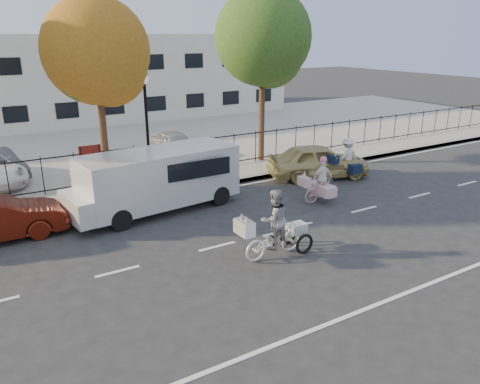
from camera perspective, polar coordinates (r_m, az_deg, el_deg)
ground at (r=13.99m, az=-2.80°, el=-6.66°), size 120.00×120.00×0.00m
road_markings at (r=13.98m, az=-2.80°, el=-6.64°), size 60.00×9.52×0.01m
curb at (r=18.25m, az=-10.36°, el=-0.52°), size 60.00×0.10×0.15m
sidewalk at (r=19.19m, az=-11.49°, el=0.37°), size 60.00×2.20×0.15m
parking_lot at (r=27.47m, az=-17.91°, el=5.35°), size 60.00×15.60×0.15m
iron_fence at (r=19.96m, az=-12.73°, el=3.47°), size 58.00×0.06×1.50m
building at (r=36.77m, az=-22.22°, el=12.69°), size 34.00×10.00×6.00m
lamppost at (r=19.30m, az=-11.39°, el=9.77°), size 0.36×0.36×4.33m
street_sign at (r=18.98m, az=-17.74°, el=3.87°), size 0.85×0.06×1.80m
zebra_trike at (r=13.14m, az=4.17°, el=-4.76°), size 2.30×0.88×1.98m
unicorn_bike at (r=17.65m, az=9.89°, el=0.81°), size 1.74×1.21×1.75m
bull_bike at (r=20.75m, az=12.85°, el=3.51°), size 1.94×1.33×1.80m
white_van at (r=16.68m, az=-10.12°, el=1.68°), size 6.24×2.66×2.15m
gold_sedan at (r=20.68m, az=9.52°, el=3.75°), size 4.71×3.04×1.49m
lot_car_d at (r=23.63m, az=-7.88°, el=5.78°), size 1.59×3.73×1.26m
tree_mid at (r=19.19m, az=-16.74°, el=15.57°), size 4.04×4.04×7.41m
tree_east at (r=22.32m, az=3.03°, el=17.81°), size 4.40×4.40×8.07m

